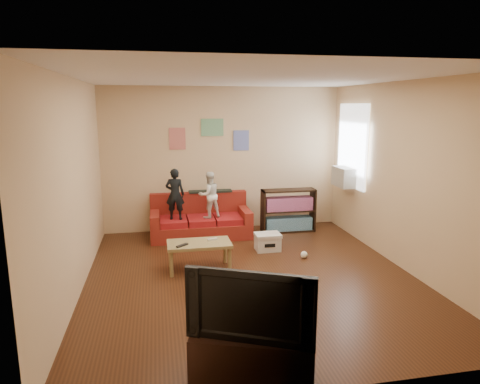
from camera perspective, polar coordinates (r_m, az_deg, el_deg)
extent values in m
cube|color=#442311|center=(6.10, 1.46, -11.24)|extent=(4.50, 5.00, 0.01)
cube|color=white|center=(5.64, 1.61, 15.06)|extent=(4.50, 5.00, 0.01)
cube|color=#DFBB89|center=(8.16, -2.29, 4.41)|extent=(4.50, 0.01, 2.70)
cube|color=#DFBB89|center=(3.38, 10.81, -5.95)|extent=(4.50, 0.01, 2.70)
cube|color=#DFBB89|center=(5.68, -21.27, 0.53)|extent=(0.01, 5.00, 2.70)
cube|color=#DFBB89|center=(6.58, 21.08, 1.95)|extent=(0.01, 5.00, 2.70)
cube|color=maroon|center=(7.85, -5.25, -4.98)|extent=(1.79, 0.81, 0.27)
cube|color=maroon|center=(8.06, -5.53, -1.75)|extent=(1.79, 0.16, 0.49)
cube|color=maroon|center=(7.75, -11.30, -3.49)|extent=(0.16, 0.81, 0.22)
cube|color=maroon|center=(7.90, 0.62, -2.97)|extent=(0.16, 0.81, 0.22)
cube|color=maroon|center=(7.71, -8.86, -3.93)|extent=(0.47, 0.61, 0.11)
cube|color=maroon|center=(7.74, -5.23, -3.78)|extent=(0.47, 0.61, 0.11)
cube|color=maroon|center=(7.80, -1.64, -3.61)|extent=(0.47, 0.61, 0.11)
cube|color=black|center=(8.03, -3.98, 0.09)|extent=(0.81, 0.20, 0.04)
imported|color=black|center=(7.56, -8.66, -0.28)|extent=(0.37, 0.28, 0.91)
imported|color=white|center=(7.61, -4.14, -0.39)|extent=(0.48, 0.43, 0.83)
cube|color=#9A8552|center=(6.25, -5.47, -6.90)|extent=(0.91, 0.50, 0.05)
cylinder|color=#9A8552|center=(6.10, -9.14, -9.51)|extent=(0.05, 0.05, 0.37)
cylinder|color=#9A8552|center=(6.17, -1.40, -9.10)|extent=(0.05, 0.05, 0.37)
cylinder|color=#9A8552|center=(6.48, -9.27, -8.22)|extent=(0.05, 0.05, 0.37)
cylinder|color=#9A8552|center=(6.55, -2.01, -7.86)|extent=(0.05, 0.05, 0.37)
cube|color=black|center=(6.11, -7.72, -7.06)|extent=(0.18, 0.16, 0.02)
cube|color=silver|center=(6.30, -3.71, -6.33)|extent=(0.16, 0.08, 0.03)
cube|color=black|center=(8.00, 3.08, -2.63)|extent=(0.03, 0.30, 0.81)
cube|color=black|center=(8.29, 9.68, -2.28)|extent=(0.03, 0.30, 0.81)
cube|color=black|center=(8.23, 6.38, -5.09)|extent=(1.01, 0.30, 0.03)
cube|color=black|center=(8.05, 6.50, 0.23)|extent=(1.01, 0.30, 0.03)
cube|color=black|center=(8.13, 6.44, -2.46)|extent=(0.95, 0.30, 0.03)
cube|color=teal|center=(8.19, 6.40, -4.18)|extent=(0.89, 0.25, 0.24)
cube|color=#8C3F6F|center=(8.10, 6.46, -1.54)|extent=(0.89, 0.25, 0.24)
cube|color=white|center=(7.96, 14.75, 5.97)|extent=(0.04, 1.08, 1.48)
cube|color=#B7B2A3|center=(7.98, 13.77, 1.97)|extent=(0.28, 0.55, 0.35)
cube|color=#D87266|center=(8.01, -8.36, 7.04)|extent=(0.30, 0.01, 0.40)
cube|color=#72B27F|center=(8.06, -3.73, 8.59)|extent=(0.42, 0.01, 0.32)
cube|color=#727FCC|center=(8.16, 0.15, 6.89)|extent=(0.30, 0.01, 0.38)
cube|color=silver|center=(7.12, 3.70, -6.84)|extent=(0.39, 0.30, 0.24)
cube|color=silver|center=(7.07, 3.71, -5.74)|extent=(0.41, 0.32, 0.05)
cube|color=black|center=(6.97, 4.02, -7.15)|extent=(0.18, 0.00, 0.06)
cube|color=#3B231C|center=(3.99, 1.60, -21.14)|extent=(1.13, 0.69, 0.40)
imported|color=black|center=(3.74, 1.65, -14.45)|extent=(1.06, 0.59, 0.63)
sphere|color=#EBE8CB|center=(6.84, 8.55, -8.27)|extent=(0.14, 0.14, 0.11)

